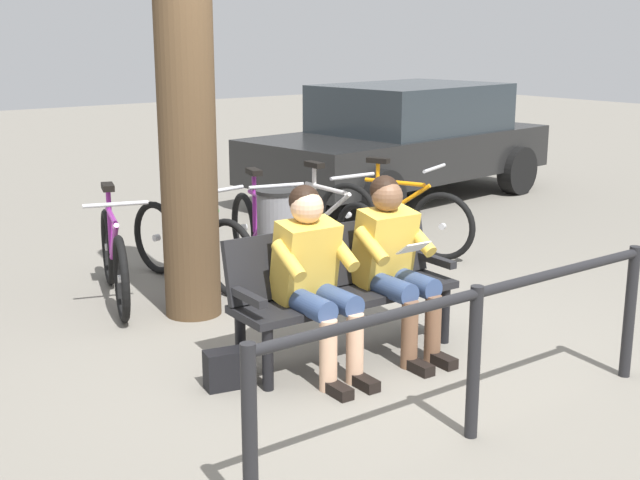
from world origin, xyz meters
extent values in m
plane|color=slate|center=(0.00, 0.00, 0.00)|extent=(40.00, 40.00, 0.00)
cube|color=black|center=(0.08, -0.04, 0.42)|extent=(1.62, 0.53, 0.05)
cube|color=black|center=(0.07, -0.23, 0.66)|extent=(1.61, 0.22, 0.42)
cube|color=black|center=(-0.68, 0.00, 0.56)|extent=(0.08, 0.40, 0.05)
cube|color=black|center=(0.84, -0.08, 0.56)|extent=(0.08, 0.40, 0.05)
cylinder|color=black|center=(-0.63, 0.17, 0.20)|extent=(0.07, 0.07, 0.40)
cylinder|color=black|center=(0.81, 0.09, 0.20)|extent=(0.07, 0.07, 0.40)
cylinder|color=black|center=(-0.65, -0.17, 0.20)|extent=(0.07, 0.07, 0.40)
cylinder|color=black|center=(0.79, -0.25, 0.20)|extent=(0.07, 0.07, 0.40)
cube|color=gold|center=(-0.24, -0.04, 0.71)|extent=(0.40, 0.33, 0.55)
sphere|color=brown|center=(-0.24, -0.02, 1.06)|extent=(0.21, 0.21, 0.21)
sphere|color=black|center=(-0.24, -0.05, 1.10)|extent=(0.20, 0.20, 0.20)
cylinder|color=#334772|center=(-0.33, 0.16, 0.49)|extent=(0.17, 0.41, 0.15)
cylinder|color=brown|center=(-0.32, 0.36, 0.23)|extent=(0.11, 0.11, 0.45)
cube|color=black|center=(-0.31, 0.46, 0.04)|extent=(0.10, 0.22, 0.07)
cylinder|color=gold|center=(-0.43, 0.09, 0.77)|extent=(0.11, 0.31, 0.23)
cylinder|color=#334772|center=(-0.13, 0.15, 0.49)|extent=(0.17, 0.41, 0.15)
cylinder|color=brown|center=(-0.12, 0.35, 0.23)|extent=(0.11, 0.11, 0.45)
cube|color=black|center=(-0.11, 0.45, 0.04)|extent=(0.10, 0.22, 0.07)
cylinder|color=gold|center=(-0.03, 0.06, 0.77)|extent=(0.11, 0.31, 0.23)
cube|color=silver|center=(-0.22, 0.26, 0.77)|extent=(0.21, 0.13, 0.09)
cube|color=gold|center=(0.40, -0.08, 0.71)|extent=(0.40, 0.33, 0.55)
sphere|color=#D8A884|center=(0.40, -0.06, 1.06)|extent=(0.21, 0.21, 0.21)
sphere|color=black|center=(0.40, -0.09, 1.10)|extent=(0.20, 0.20, 0.20)
cylinder|color=#334772|center=(0.31, 0.13, 0.49)|extent=(0.17, 0.41, 0.15)
cylinder|color=#D8A884|center=(0.32, 0.33, 0.23)|extent=(0.11, 0.11, 0.45)
cube|color=black|center=(0.33, 0.43, 0.04)|extent=(0.10, 0.22, 0.07)
cylinder|color=gold|center=(0.21, 0.05, 0.77)|extent=(0.11, 0.31, 0.23)
cylinder|color=#334772|center=(0.51, 0.11, 0.49)|extent=(0.17, 0.41, 0.15)
cylinder|color=#D8A884|center=(0.52, 0.31, 0.23)|extent=(0.11, 0.11, 0.45)
cube|color=black|center=(0.53, 0.41, 0.04)|extent=(0.10, 0.22, 0.07)
cylinder|color=gold|center=(0.61, 0.03, 0.77)|extent=(0.11, 0.31, 0.23)
cube|color=black|center=(0.98, -0.09, 0.12)|extent=(0.32, 0.20, 0.24)
cylinder|color=#4C3823|center=(0.46, -1.46, 1.64)|extent=(0.43, 0.43, 3.29)
cylinder|color=slate|center=(-0.40, -1.54, 0.42)|extent=(0.35, 0.35, 0.84)
cylinder|color=black|center=(-0.40, -1.54, 0.85)|extent=(0.36, 0.36, 0.03)
torus|color=black|center=(-2.20, -1.42, 0.33)|extent=(0.31, 0.63, 0.66)
cylinder|color=silver|center=(-2.20, -1.42, 0.33)|extent=(0.07, 0.07, 0.06)
torus|color=black|center=(-1.82, -2.36, 0.33)|extent=(0.31, 0.63, 0.66)
cylinder|color=silver|center=(-1.82, -2.36, 0.33)|extent=(0.07, 0.07, 0.06)
cylinder|color=orange|center=(-2.01, -1.89, 0.71)|extent=(0.28, 0.60, 0.04)
cylinder|color=orange|center=(-2.04, -1.81, 0.51)|extent=(0.26, 0.57, 0.43)
cylinder|color=orange|center=(-1.94, -2.06, 0.63)|extent=(0.04, 0.04, 0.55)
cube|color=black|center=(-1.94, -2.06, 0.91)|extent=(0.17, 0.24, 0.05)
cylinder|color=#B2B2B7|center=(-2.17, -1.51, 0.88)|extent=(0.46, 0.21, 0.03)
torus|color=black|center=(-1.26, -1.53, 0.33)|extent=(0.08, 0.66, 0.66)
cylinder|color=silver|center=(-1.26, -1.53, 0.33)|extent=(0.05, 0.06, 0.06)
torus|color=black|center=(-1.30, -2.55, 0.33)|extent=(0.08, 0.66, 0.66)
cylinder|color=silver|center=(-1.30, -2.55, 0.33)|extent=(0.05, 0.06, 0.06)
cylinder|color=silver|center=(-1.28, -2.04, 0.71)|extent=(0.06, 0.63, 0.04)
cylinder|color=silver|center=(-1.28, -1.96, 0.51)|extent=(0.06, 0.60, 0.43)
cylinder|color=silver|center=(-1.29, -2.22, 0.63)|extent=(0.04, 0.04, 0.55)
cube|color=black|center=(-1.29, -2.22, 0.91)|extent=(0.10, 0.22, 0.05)
cylinder|color=#B2B2B7|center=(-1.27, -1.63, 0.88)|extent=(0.48, 0.05, 0.03)
torus|color=black|center=(-0.43, -1.54, 0.33)|extent=(0.23, 0.65, 0.66)
cylinder|color=silver|center=(-0.43, -1.54, 0.33)|extent=(0.06, 0.07, 0.06)
torus|color=black|center=(-0.69, -2.53, 0.33)|extent=(0.23, 0.65, 0.66)
cylinder|color=silver|center=(-0.69, -2.53, 0.33)|extent=(0.06, 0.07, 0.06)
cylinder|color=#8C268C|center=(-0.56, -2.03, 0.71)|extent=(0.20, 0.62, 0.04)
cylinder|color=#8C268C|center=(-0.54, -1.96, 0.51)|extent=(0.19, 0.59, 0.43)
cylinder|color=#8C268C|center=(-0.60, -2.21, 0.63)|extent=(0.04, 0.04, 0.55)
cube|color=black|center=(-0.60, -2.21, 0.91)|extent=(0.14, 0.24, 0.05)
cylinder|color=#B2B2B7|center=(-0.45, -1.64, 0.88)|extent=(0.47, 0.15, 0.03)
torus|color=black|center=(0.01, -1.65, 0.33)|extent=(0.16, 0.66, 0.66)
cylinder|color=silver|center=(0.01, -1.65, 0.33)|extent=(0.06, 0.07, 0.06)
torus|color=black|center=(0.16, -2.66, 0.33)|extent=(0.16, 0.66, 0.66)
cylinder|color=silver|center=(0.16, -2.66, 0.33)|extent=(0.06, 0.07, 0.06)
cylinder|color=#337238|center=(0.09, -2.15, 0.71)|extent=(0.13, 0.63, 0.04)
cylinder|color=#337238|center=(0.08, -2.07, 0.51)|extent=(0.13, 0.60, 0.43)
cylinder|color=#337238|center=(0.12, -2.33, 0.63)|extent=(0.04, 0.04, 0.55)
cube|color=black|center=(0.12, -2.33, 0.91)|extent=(0.12, 0.23, 0.05)
cylinder|color=#B2B2B7|center=(0.03, -1.75, 0.88)|extent=(0.48, 0.10, 0.03)
torus|color=black|center=(0.97, -1.63, 0.33)|extent=(0.26, 0.65, 0.66)
cylinder|color=silver|center=(0.97, -1.63, 0.33)|extent=(0.07, 0.07, 0.06)
torus|color=black|center=(0.65, -2.60, 0.33)|extent=(0.26, 0.65, 0.66)
cylinder|color=silver|center=(0.65, -2.60, 0.33)|extent=(0.07, 0.07, 0.06)
cylinder|color=#8C268C|center=(0.81, -2.12, 0.71)|extent=(0.24, 0.61, 0.04)
cylinder|color=#8C268C|center=(0.83, -2.04, 0.51)|extent=(0.23, 0.58, 0.43)
cylinder|color=#8C268C|center=(0.75, -2.29, 0.63)|extent=(0.04, 0.04, 0.55)
cube|color=black|center=(0.75, -2.29, 0.91)|extent=(0.15, 0.24, 0.05)
cylinder|color=#B2B2B7|center=(0.94, -1.73, 0.88)|extent=(0.47, 0.18, 0.03)
cylinder|color=black|center=(-1.11, 1.29, 0.42)|extent=(0.07, 0.07, 0.85)
cylinder|color=black|center=(0.29, 1.27, 0.42)|extent=(0.07, 0.07, 0.85)
cylinder|color=black|center=(1.68, 1.24, 0.42)|extent=(0.07, 0.07, 0.85)
cylinder|color=black|center=(0.29, 1.27, 0.81)|extent=(2.79, 0.10, 0.06)
cube|color=black|center=(-3.99, -3.95, 0.59)|extent=(4.38, 2.27, 0.55)
cube|color=#262D33|center=(-4.19, -3.98, 1.17)|extent=(2.49, 1.91, 0.60)
cylinder|color=black|center=(-2.74, -2.90, 0.32)|extent=(0.66, 0.29, 0.64)
cylinder|color=black|center=(-2.53, -4.69, 0.32)|extent=(0.66, 0.29, 0.64)
cylinder|color=black|center=(-5.45, -3.22, 0.32)|extent=(0.66, 0.29, 0.64)
cylinder|color=black|center=(-5.24, -5.00, 0.32)|extent=(0.66, 0.29, 0.64)
camera|label=1|loc=(3.48, 4.10, 2.13)|focal=47.55mm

